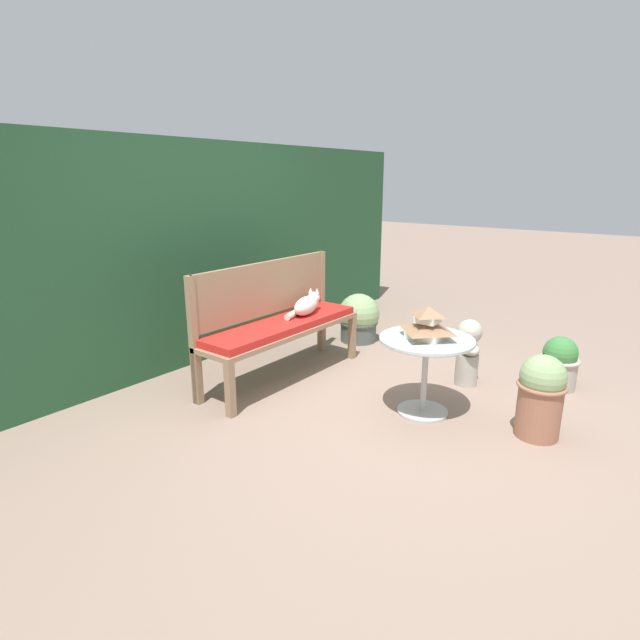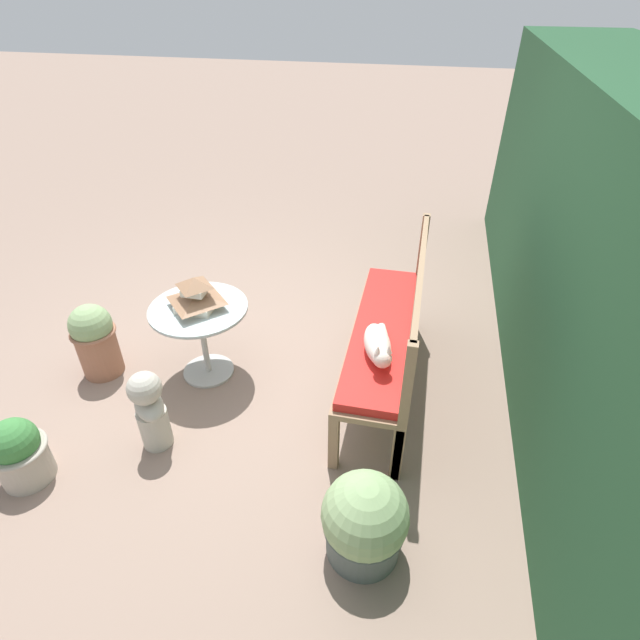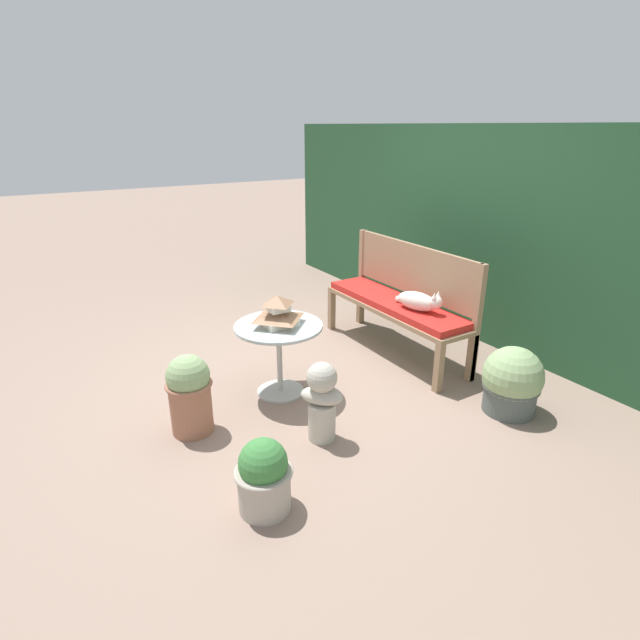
% 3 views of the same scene
% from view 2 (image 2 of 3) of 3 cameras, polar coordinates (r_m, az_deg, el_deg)
% --- Properties ---
extents(ground, '(30.00, 30.00, 0.00)m').
position_cam_2_polar(ground, '(3.96, -7.45, -4.63)').
color(ground, gray).
extents(foliage_hedge_back, '(6.40, 1.00, 2.05)m').
position_cam_2_polar(foliage_hedge_back, '(3.44, 32.27, 3.71)').
color(foliage_hedge_back, '#234C2D').
rests_on(foliage_hedge_back, ground).
extents(garden_bench, '(1.65, 0.43, 0.52)m').
position_cam_2_polar(garden_bench, '(3.47, 7.21, -1.76)').
color(garden_bench, '#937556').
rests_on(garden_bench, ground).
extents(bench_backrest, '(1.65, 0.06, 1.02)m').
position_cam_2_polar(bench_backrest, '(3.30, 10.96, 1.75)').
color(bench_backrest, '#937556').
rests_on(bench_backrest, ground).
extents(cat, '(0.50, 0.26, 0.21)m').
position_cam_2_polar(cat, '(3.12, 6.69, -2.90)').
color(cat, silver).
rests_on(cat, garden_bench).
extents(patio_table, '(0.69, 0.69, 0.59)m').
position_cam_2_polar(patio_table, '(3.64, -13.49, -0.21)').
color(patio_table, '#B7B7B2').
rests_on(patio_table, ground).
extents(pagoda_birdhouse, '(0.33, 0.33, 0.24)m').
position_cam_2_polar(pagoda_birdhouse, '(3.52, -13.99, 2.81)').
color(pagoda_birdhouse, silver).
rests_on(pagoda_birdhouse, patio_table).
extents(garden_bust, '(0.33, 0.32, 0.58)m').
position_cam_2_polar(garden_bust, '(3.29, -18.87, -9.52)').
color(garden_bust, '#B7B2A3').
rests_on(garden_bust, ground).
extents(potted_plant_table_far, '(0.44, 0.44, 0.52)m').
position_cam_2_polar(potted_plant_table_far, '(2.71, 5.11, -21.92)').
color(potted_plant_table_far, '#4C5651').
rests_on(potted_plant_table_far, ground).
extents(potted_plant_path_edge, '(0.33, 0.33, 0.45)m').
position_cam_2_polar(potted_plant_path_edge, '(3.48, -31.18, -12.80)').
color(potted_plant_path_edge, '#ADA393').
rests_on(potted_plant_path_edge, ground).
extents(potted_plant_bench_right, '(0.32, 0.32, 0.59)m').
position_cam_2_polar(potted_plant_bench_right, '(4.00, -24.32, -1.99)').
color(potted_plant_bench_right, '#9E664C').
rests_on(potted_plant_bench_right, ground).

